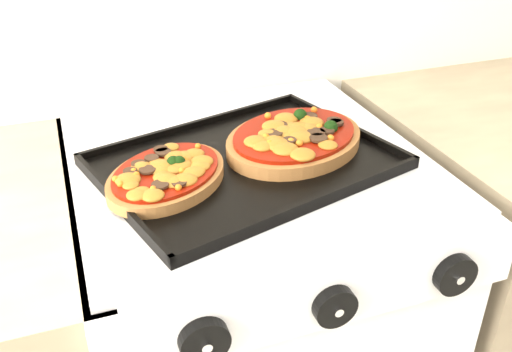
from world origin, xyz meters
name	(u,v)px	position (x,y,z in m)	size (l,w,h in m)	color
stove	(248,346)	(-0.04, 1.70, 0.46)	(0.60, 0.60, 0.91)	white
control_panel	(324,298)	(-0.04, 1.39, 0.85)	(0.60, 0.02, 0.09)	white
knob_left	(204,341)	(-0.21, 1.37, 0.85)	(0.06, 0.06, 0.02)	black
knob_center	(335,307)	(-0.03, 1.37, 0.85)	(0.06, 0.06, 0.02)	black
knob_right	(455,275)	(0.15, 1.37, 0.85)	(0.06, 0.06, 0.02)	black
baking_tray	(246,161)	(-0.05, 1.66, 0.92)	(0.46, 0.34, 0.02)	black
pizza_left	(166,174)	(-0.19, 1.64, 0.94)	(0.21, 0.16, 0.03)	#A96E3A
pizza_right	(294,137)	(0.04, 1.69, 0.94)	(0.26, 0.20, 0.04)	#A96E3A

